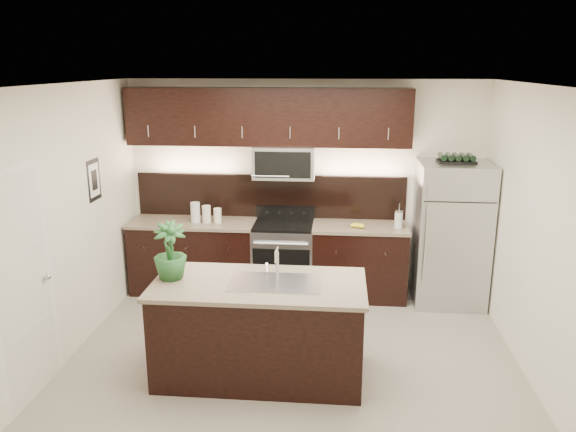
# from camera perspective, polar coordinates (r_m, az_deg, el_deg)

# --- Properties ---
(ground) EXTENTS (4.50, 4.50, 0.00)m
(ground) POSITION_cam_1_polar(r_m,az_deg,el_deg) (5.83, 0.40, -14.39)
(ground) COLOR gray
(ground) RESTS_ON ground
(room_walls) EXTENTS (4.52, 4.02, 2.71)m
(room_walls) POSITION_cam_1_polar(r_m,az_deg,el_deg) (5.18, -0.83, 1.99)
(room_walls) COLOR silver
(room_walls) RESTS_ON ground
(counter_run) EXTENTS (3.51, 0.65, 0.94)m
(counter_run) POSITION_cam_1_polar(r_m,az_deg,el_deg) (7.21, -2.08, -4.30)
(counter_run) COLOR black
(counter_run) RESTS_ON ground
(upper_fixtures) EXTENTS (3.49, 0.40, 1.66)m
(upper_fixtures) POSITION_cam_1_polar(r_m,az_deg,el_deg) (6.98, -1.85, 9.13)
(upper_fixtures) COLOR black
(upper_fixtures) RESTS_ON counter_run
(island) EXTENTS (1.96, 0.96, 0.94)m
(island) POSITION_cam_1_polar(r_m,az_deg,el_deg) (5.38, -2.91, -11.38)
(island) COLOR black
(island) RESTS_ON ground
(sink_faucet) EXTENTS (0.84, 0.50, 0.28)m
(sink_faucet) POSITION_cam_1_polar(r_m,az_deg,el_deg) (5.17, -1.31, -6.62)
(sink_faucet) COLOR silver
(sink_faucet) RESTS_ON island
(refrigerator) EXTENTS (0.85, 0.76, 1.75)m
(refrigerator) POSITION_cam_1_polar(r_m,az_deg,el_deg) (7.11, 16.17, -1.76)
(refrigerator) COLOR #B2B2B7
(refrigerator) RESTS_ON ground
(wine_rack) EXTENTS (0.43, 0.27, 0.10)m
(wine_rack) POSITION_cam_1_polar(r_m,az_deg,el_deg) (6.91, 16.74, 5.60)
(wine_rack) COLOR black
(wine_rack) RESTS_ON refrigerator
(plant) EXTENTS (0.40, 0.40, 0.54)m
(plant) POSITION_cam_1_polar(r_m,az_deg,el_deg) (5.30, -11.91, -3.49)
(plant) COLOR #205023
(plant) RESTS_ON island
(canisters) EXTENTS (0.39, 0.13, 0.26)m
(canisters) POSITION_cam_1_polar(r_m,az_deg,el_deg) (7.14, -8.55, 0.24)
(canisters) COLOR silver
(canisters) RESTS_ON counter_run
(french_press) EXTENTS (0.10, 0.10, 0.30)m
(french_press) POSITION_cam_1_polar(r_m,az_deg,el_deg) (6.98, 11.18, -0.28)
(french_press) COLOR silver
(french_press) RESTS_ON counter_run
(bananas) EXTENTS (0.21, 0.19, 0.05)m
(bananas) POSITION_cam_1_polar(r_m,az_deg,el_deg) (6.93, 6.77, -0.89)
(bananas) COLOR yellow
(bananas) RESTS_ON counter_run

